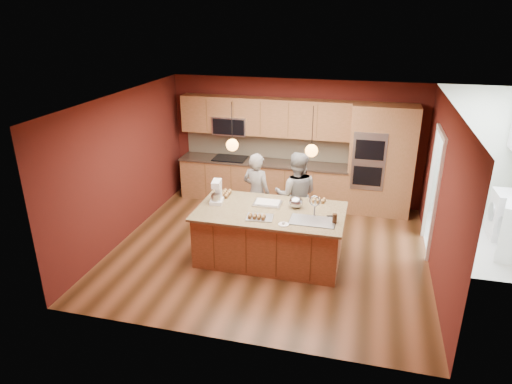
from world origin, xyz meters
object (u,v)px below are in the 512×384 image
(person_left, at_px, (257,193))
(island, at_px, (271,234))
(person_right, at_px, (296,195))
(stand_mixer, at_px, (217,193))
(mixing_bowl, at_px, (296,202))

(person_left, bearing_deg, island, 135.54)
(island, bearing_deg, person_right, 74.37)
(island, distance_m, stand_mixer, 1.17)
(person_left, height_order, mixing_bowl, person_left)
(person_left, relative_size, stand_mixer, 3.94)
(person_left, height_order, stand_mixer, person_left)
(island, relative_size, stand_mixer, 6.14)
(island, height_order, stand_mixer, stand_mixer)
(person_left, bearing_deg, stand_mixer, 77.90)
(island, relative_size, person_right, 1.49)
(person_right, bearing_deg, island, 67.46)
(mixing_bowl, bearing_deg, island, -149.30)
(island, bearing_deg, mixing_bowl, 30.70)
(island, height_order, person_left, person_left)
(person_right, bearing_deg, stand_mixer, 27.24)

